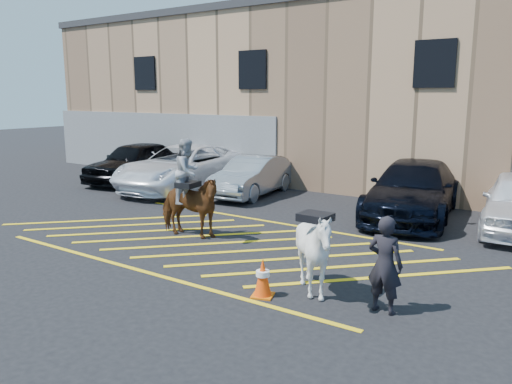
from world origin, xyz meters
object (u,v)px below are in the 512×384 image
Objects in this scene: car_silver_sedan at (253,176)px; traffic_cone at (263,277)px; car_white_pickup at (183,167)px; mounted_bay at (188,198)px; car_black_suv at (135,162)px; car_blue_suv at (413,190)px; handler at (385,265)px; saddled_white at (315,252)px.

car_silver_sedan is 5.93× the size of traffic_cone.
mounted_bay is (4.66, -4.96, 0.18)m from car_white_pickup.
car_white_pickup reaches higher than car_silver_sedan.
car_white_pickup reaches higher than car_black_suv.
car_white_pickup reaches higher than car_blue_suv.
mounted_bay is at bearing -50.65° from car_white_pickup.
handler is (1.65, -7.04, 0.01)m from car_blue_suv.
car_blue_suv is 7.07m from saddled_white.
mounted_bay is at bearing -134.76° from car_blue_suv.
car_silver_sedan is at bearing 125.45° from traffic_cone.
car_black_suv is at bearing 147.02° from traffic_cone.
car_white_pickup reaches higher than traffic_cone.
car_black_suv is at bearing -22.56° from handler.
saddled_white reaches higher than car_silver_sedan.
car_black_suv reaches higher than traffic_cone.
car_black_suv is 5.79m from car_silver_sedan.
traffic_cone is at bearing -44.33° from car_white_pickup.
mounted_bay is 3.50× the size of traffic_cone.
car_black_suv is 0.87× the size of car_blue_suv.
car_blue_suv is 2.23× the size of mounted_bay.
car_white_pickup is 3.71× the size of saddled_white.
traffic_cone is at bearing -30.48° from mounted_bay.
handler reaches higher than car_silver_sedan.
saddled_white is (9.13, -6.58, -0.02)m from car_white_pickup.
car_silver_sedan is 10.32m from handler.
car_white_pickup is 12.32m from handler.
handler is 2.19m from traffic_cone.
car_blue_suv is 6.83m from mounted_bay.
car_blue_suv reaches higher than traffic_cone.
car_black_suv is 2.86m from car_white_pickup.
saddled_white is at bearing -54.99° from car_silver_sedan.
traffic_cone is (-2.06, -0.59, -0.48)m from handler.
traffic_cone is (8.37, -7.15, -0.49)m from car_white_pickup.
mounted_bay is at bearing 160.07° from saddled_white.
handler is at bearing -36.00° from car_white_pickup.
car_silver_sedan is at bearing 107.61° from mounted_bay.
handler is at bearing -49.44° from car_silver_sedan.
car_white_pickup is at bearing 144.21° from saddled_white.
car_white_pickup is 8.80m from car_blue_suv.
car_blue_suv is at bearing -0.70° from car_white_pickup.
car_black_suv is at bearing 145.83° from mounted_bay.
car_silver_sedan is 0.76× the size of car_blue_suv.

